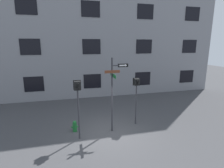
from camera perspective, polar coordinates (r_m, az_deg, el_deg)
ground_plane at (r=9.71m, az=-0.43°, el=-15.90°), size 60.00×60.00×0.00m
building_facade at (r=15.75m, az=-7.16°, el=22.94°), size 24.00×0.63×14.92m
street_sign_pole at (r=9.16m, az=0.47°, el=-1.66°), size 1.27×1.08×4.02m
pedestrian_signal_left at (r=8.50m, az=-11.14°, el=-3.24°), size 0.37×0.40×3.00m
pedestrian_signal_right at (r=10.14m, az=8.00°, el=-1.56°), size 0.36×0.40×2.79m
fire_hydrant at (r=10.02m, az=-12.07°, el=-13.34°), size 0.39×0.23×0.62m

